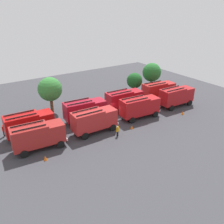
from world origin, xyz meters
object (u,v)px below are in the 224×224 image
object	(u,v)px
fire_truck_4	(29,123)
tree_2	(152,72)
fire_truck_1	(94,120)
tree_0	(50,89)
fire_truck_5	(85,109)
firefighter_0	(162,89)
traffic_cone_0	(132,127)
firefighter_2	(118,131)
firefighter_4	(162,100)
firefighter_1	(168,98)
traffic_cone_1	(183,113)
fire_truck_7	(158,90)
fire_truck_3	(176,96)
firefighter_3	(4,130)
fire_truck_0	(38,135)
tree_1	(134,81)
fire_truck_2	(140,106)
fire_truck_6	(124,99)
traffic_cone_2	(45,158)

from	to	relation	value
fire_truck_4	tree_2	world-z (taller)	tree_2
fire_truck_1	tree_0	size ratio (longest dim) A/B	1.09
fire_truck_4	fire_truck_5	xyz separation A→B (m)	(9.27, -0.06, 0.00)
firefighter_0	traffic_cone_0	bearing A→B (deg)	104.83
firefighter_2	firefighter_4	bearing A→B (deg)	-87.51
firefighter_1	traffic_cone_1	bearing A→B (deg)	-143.49
tree_0	fire_truck_7	bearing A→B (deg)	-16.80
tree_0	fire_truck_3	bearing A→B (deg)	-26.66
fire_truck_3	tree_0	size ratio (longest dim) A/B	1.10
firefighter_3	fire_truck_0	bearing A→B (deg)	-164.38
tree_1	traffic_cone_1	bearing A→B (deg)	-83.57
fire_truck_2	traffic_cone_0	xyz separation A→B (m)	(-3.61, -2.56, -1.85)
fire_truck_7	fire_truck_3	bearing A→B (deg)	-79.65
fire_truck_1	fire_truck_6	size ratio (longest dim) A/B	0.99
fire_truck_6	firefighter_2	distance (m)	10.04
traffic_cone_1	firefighter_3	bearing A→B (deg)	161.16
fire_truck_5	tree_2	size ratio (longest dim) A/B	1.15
fire_truck_7	tree_2	bearing A→B (deg)	66.28
firefighter_0	firefighter_3	world-z (taller)	firefighter_3
fire_truck_2	tree_2	size ratio (longest dim) A/B	1.15
firefighter_1	firefighter_2	xyz separation A→B (m)	(-16.01, -5.29, -0.07)
fire_truck_1	firefighter_2	size ratio (longest dim) A/B	4.47
fire_truck_1	fire_truck_4	bearing A→B (deg)	154.72
tree_0	fire_truck_1	bearing A→B (deg)	-75.91
fire_truck_3	traffic_cone_0	bearing A→B (deg)	-165.97
firefighter_3	traffic_cone_0	xyz separation A→B (m)	(17.48, -8.92, -0.73)
fire_truck_2	tree_2	xyz separation A→B (m)	(11.30, 9.60, 2.15)
firefighter_2	tree_1	xyz separation A→B (m)	(12.80, 12.17, 2.53)
fire_truck_4	tree_0	bearing A→B (deg)	50.05
fire_truck_4	firefighter_1	bearing A→B (deg)	-2.02
traffic_cone_0	tree_1	bearing A→B (deg)	50.35
fire_truck_7	firefighter_4	bearing A→B (deg)	-111.40
fire_truck_0	fire_truck_4	size ratio (longest dim) A/B	1.01
fire_truck_1	tree_2	bearing A→B (deg)	26.61
fire_truck_5	firefighter_0	size ratio (longest dim) A/B	4.44
fire_truck_5	traffic_cone_2	bearing A→B (deg)	-138.77
firefighter_1	firefighter_4	world-z (taller)	firefighter_1
firefighter_3	traffic_cone_2	world-z (taller)	firefighter_3
traffic_cone_2	firefighter_3	bearing A→B (deg)	107.43
fire_truck_5	firefighter_2	world-z (taller)	fire_truck_5
fire_truck_7	tree_0	bearing A→B (deg)	166.55
fire_truck_1	fire_truck_3	distance (m)	18.36
fire_truck_1	traffic_cone_0	world-z (taller)	fire_truck_1
fire_truck_6	traffic_cone_0	world-z (taller)	fire_truck_6
firefighter_2	tree_2	world-z (taller)	tree_2
fire_truck_6	traffic_cone_1	world-z (taller)	fire_truck_6
fire_truck_0	traffic_cone_0	bearing A→B (deg)	-5.30
fire_truck_2	tree_0	xyz separation A→B (m)	(-11.85, 10.69, 2.31)
firefighter_0	traffic_cone_1	distance (m)	11.94
fire_truck_1	fire_truck_7	world-z (taller)	same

